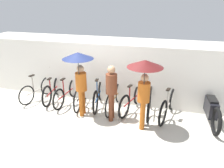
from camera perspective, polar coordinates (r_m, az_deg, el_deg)
The scene contains 15 objects.
ground_plane at distance 6.15m, azimuth -7.88°, elevation -11.37°, with size 30.00×30.00×0.00m, color beige.
back_wall at distance 7.24m, azimuth -2.61°, elevation 2.72°, with size 13.59×0.12×1.97m.
parked_bicycle_0 at distance 8.02m, azimuth -18.83°, elevation -1.34°, with size 0.50×1.62×1.08m.
parked_bicycle_1 at distance 7.78m, azimuth -15.19°, elevation -1.52°, with size 0.44×1.68×1.08m.
parked_bicycle_2 at distance 7.49m, azimuth -11.70°, elevation -2.17°, with size 0.44×1.75×1.06m.
parked_bicycle_3 at distance 7.22m, azimuth -7.96°, elevation -2.64°, with size 0.44×1.71×1.07m.
parked_bicycle_4 at distance 7.09m, azimuth -3.60°, elevation -2.93°, with size 0.48×1.74×1.07m.
parked_bicycle_5 at distance 6.92m, azimuth 0.67°, elevation -3.54°, with size 0.44×1.81×1.01m.
parked_bicycle_6 at distance 6.85m, azimuth 5.26°, elevation -4.00°, with size 0.59×1.76×1.05m.
parked_bicycle_7 at distance 6.75m, azimuth 9.83°, elevation -4.42°, with size 0.44×1.81×1.01m.
parked_bicycle_8 at distance 6.67m, azimuth 14.50°, elevation -5.28°, with size 0.57×1.80×1.11m.
pedestrian_leading at distance 6.15m, azimuth -8.54°, elevation 3.95°, with size 0.86×0.86×1.96m.
pedestrian_center at distance 6.07m, azimuth -0.15°, elevation -1.36°, with size 0.32×0.32×1.64m.
pedestrian_trailing at distance 5.46m, azimuth 8.49°, elevation 1.69°, with size 0.89×0.89×1.95m.
motorcycle at distance 6.80m, azimuth 24.40°, elevation -5.80°, with size 0.58×2.03×0.94m.
Camera 1 is at (2.20, -4.68, 3.31)m, focal length 35.00 mm.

